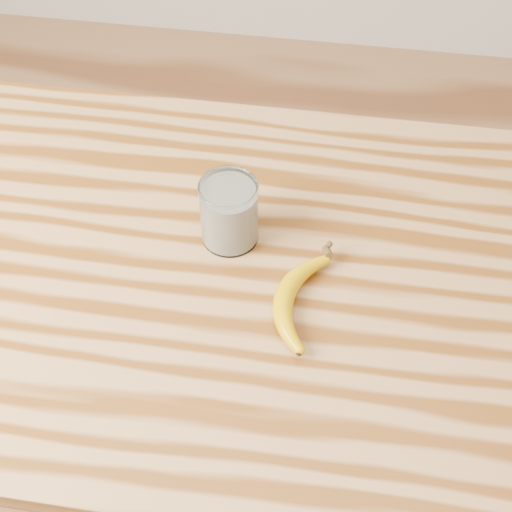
# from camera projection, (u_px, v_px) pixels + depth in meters

# --- Properties ---
(room) EXTENTS (4.04, 4.04, 2.70)m
(room) POSITION_uv_depth(u_px,v_px,m) (248.00, 7.00, 0.76)
(room) COLOR #9F6D46
(room) RESTS_ON ground
(table) EXTENTS (1.20, 0.80, 0.90)m
(table) POSITION_uv_depth(u_px,v_px,m) (251.00, 318.00, 1.21)
(table) COLOR #AD7A47
(table) RESTS_ON ground
(smoothie_glass) EXTENTS (0.09, 0.09, 0.11)m
(smoothie_glass) POSITION_uv_depth(u_px,v_px,m) (229.00, 213.00, 1.11)
(smoothie_glass) COLOR white
(smoothie_glass) RESTS_ON table
(banana) EXTENTS (0.12, 0.26, 0.03)m
(banana) POSITION_uv_depth(u_px,v_px,m) (284.00, 296.00, 1.05)
(banana) COLOR #D09900
(banana) RESTS_ON table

